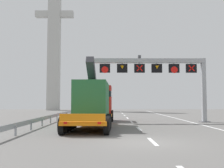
{
  "coord_description": "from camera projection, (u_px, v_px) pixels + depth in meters",
  "views": [
    {
      "loc": [
        -1.78,
        -13.03,
        2.02
      ],
      "look_at": [
        -1.59,
        9.7,
        3.55
      ],
      "focal_mm": 41.85,
      "sensor_mm": 36.0,
      "label": 1
    }
  ],
  "objects": [
    {
      "name": "ground",
      "position": [
        146.0,
        143.0,
        12.88
      ],
      "size": [
        112.0,
        112.0,
        0.0
      ],
      "primitive_type": "plane",
      "color": "slate"
    },
    {
      "name": "lane_markings",
      "position": [
        129.0,
        120.0,
        28.83
      ],
      "size": [
        0.2,
        46.57,
        0.01
      ],
      "color": "silver",
      "rests_on": "ground"
    },
    {
      "name": "edge_line_right",
      "position": [
        193.0,
        123.0,
        24.9
      ],
      "size": [
        0.2,
        63.0,
        0.01
      ],
      "primitive_type": "cube",
      "color": "silver",
      "rests_on": "ground"
    },
    {
      "name": "overhead_lane_gantry",
      "position": [
        160.0,
        70.0,
        26.01
      ],
      "size": [
        11.7,
        0.9,
        6.63
      ],
      "color": "#9EA0A5",
      "rests_on": "ground"
    },
    {
      "name": "heavy_haul_truck_orange",
      "position": [
        95.0,
        102.0,
        23.2
      ],
      "size": [
        3.47,
        14.14,
        5.3
      ],
      "color": "orange",
      "rests_on": "ground"
    },
    {
      "name": "guardrail_left",
      "position": [
        54.0,
        116.0,
        26.01
      ],
      "size": [
        0.13,
        30.38,
        0.76
      ],
      "color": "#999EA3",
      "rests_on": "ground"
    },
    {
      "name": "bridge_pylon_distant",
      "position": [
        54.0,
        31.0,
        61.96
      ],
      "size": [
        9.0,
        2.0,
        36.76
      ],
      "color": "#B7B7B2",
      "rests_on": "ground"
    }
  ]
}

